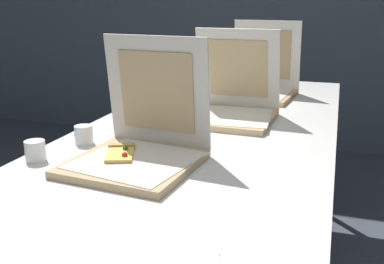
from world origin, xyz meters
name	(u,v)px	position (x,y,z in m)	size (l,w,h in m)	color
table	(202,147)	(0.00, 0.65, 0.70)	(0.89, 2.35, 0.75)	silver
pizza_box_front	(139,146)	(-0.09, 0.31, 0.80)	(0.36, 0.37, 0.35)	tan
pizza_box_middle	(231,106)	(0.05, 0.88, 0.80)	(0.34, 0.35, 0.35)	tan
pizza_box_back	(259,85)	(0.07, 1.35, 0.80)	(0.37, 0.37, 0.35)	tan
cup_white_near_center	(84,135)	(-0.34, 0.43, 0.78)	(0.06, 0.06, 0.06)	white
cup_white_mid	(146,115)	(-0.25, 0.72, 0.78)	(0.06, 0.06, 0.06)	white
cup_white_near_left	(35,151)	(-0.38, 0.24, 0.78)	(0.06, 0.06, 0.06)	white
cup_white_far	(181,101)	(-0.20, 1.00, 0.78)	(0.06, 0.06, 0.06)	white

